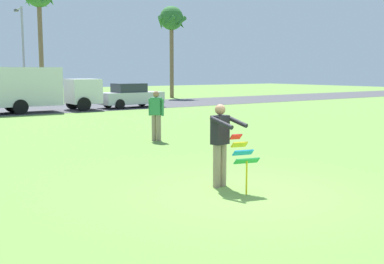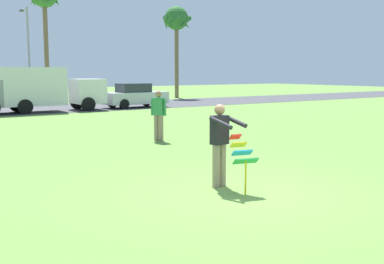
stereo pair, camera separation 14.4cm
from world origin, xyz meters
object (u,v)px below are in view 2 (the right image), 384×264
Objects in this scene: parked_car_silver at (135,96)px; person_walker_near at (159,114)px; person_kite_flyer at (220,142)px; palm_tree_centre_far at (44,0)px; parked_truck_white_box at (41,88)px; kite_held at (242,155)px; palm_tree_far_left at (176,22)px; streetlight_pole at (28,49)px.

person_walker_near is at bearing -114.82° from parked_car_silver.
person_kite_flyer is 32.09m from palm_tree_centre_far.
person_kite_flyer is 0.26× the size of parked_truck_white_box.
parked_truck_white_box is (2.53, 21.01, 0.64)m from kite_held.
palm_tree_far_left is at bearing -9.72° from palm_tree_centre_far.
streetlight_pole is at bearing -130.30° from palm_tree_centre_far.
streetlight_pole is (-2.16, -2.55, -3.98)m from palm_tree_centre_far.
parked_car_silver is 0.52× the size of palm_tree_far_left.
kite_held is 0.14× the size of palm_tree_far_left.
parked_car_silver reaches higher than kite_held.
parked_truck_white_box is at bearing 89.03° from person_walker_near.
person_kite_flyer is at bearing -113.32° from parked_car_silver.
person_kite_flyer is 34.13m from palm_tree_far_left.
palm_tree_centre_far is at bearing 78.73° from kite_held.
palm_tree_far_left reaches higher than parked_car_silver.
streetlight_pole reaches higher than person_kite_flyer.
palm_tree_far_left is (17.45, 28.76, 5.79)m from person_kite_flyer.
palm_tree_centre_far is 25.51m from person_walker_near.
palm_tree_far_left is at bearing 44.02° from parked_car_silver.
palm_tree_far_left is (14.87, 8.37, 5.33)m from parked_truck_white_box.
palm_tree_centre_far is at bearing 70.15° from parked_truck_white_box.
parked_car_silver is at bearing -59.01° from streetlight_pole.
palm_tree_far_left is 1.16× the size of streetlight_pole.
streetlight_pole is (1.55, 7.74, 2.59)m from parked_truck_white_box.
parked_car_silver is at bearing 67.45° from kite_held.
streetlight_pole is (-4.65, 7.74, 3.22)m from parked_car_silver.
parked_truck_white_box is (2.59, 20.38, 0.46)m from person_kite_flyer.
palm_tree_far_left is 4.70× the size of person_walker_near.
kite_held is 7.46m from person_walker_near.
parked_truck_white_box is at bearing -101.35° from streetlight_pole.
palm_tree_far_left reaches higher than parked_truck_white_box.
person_walker_near reaches higher than parked_car_silver.
streetlight_pole is (4.08, 28.75, 3.23)m from kite_held.
person_walker_near is at bearing -124.12° from palm_tree_far_left.
parked_truck_white_box is at bearing -109.85° from palm_tree_centre_far.
parked_truck_white_box is 0.96× the size of streetlight_pole.
parked_car_silver is at bearing 66.68° from person_kite_flyer.
palm_tree_centre_far is 5.20m from streetlight_pole.
kite_held is at bearing -120.62° from palm_tree_far_left.
palm_tree_centre_far is (6.30, 30.67, 7.03)m from person_kite_flyer.
person_kite_flyer is 0.66m from kite_held.
person_kite_flyer is 28.59m from streetlight_pole.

